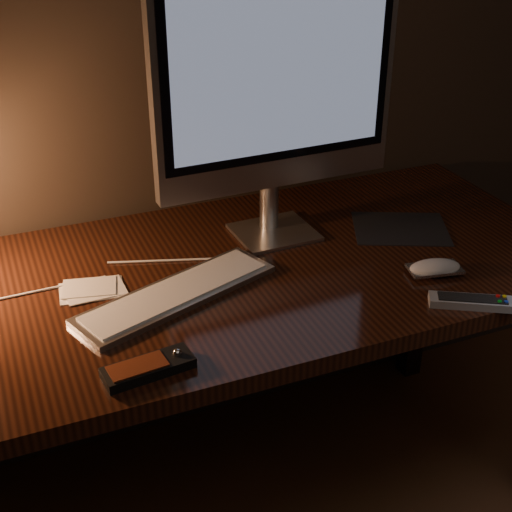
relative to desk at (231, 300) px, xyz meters
name	(u,v)px	position (x,y,z in m)	size (l,w,h in m)	color
desk	(231,300)	(0.00, 0.00, 0.00)	(1.60, 0.75, 0.75)	black
monitor	(277,90)	(0.14, 0.05, 0.49)	(0.59, 0.18, 0.62)	silver
keyboard	(177,293)	(-0.17, -0.13, 0.14)	(0.46, 0.13, 0.02)	silver
mousepad	(400,228)	(0.45, -0.04, 0.13)	(0.23, 0.19, 0.00)	black
mouse	(435,269)	(0.39, -0.26, 0.14)	(0.12, 0.06, 0.02)	white
media_remote	(148,367)	(-0.30, -0.36, 0.14)	(0.17, 0.08, 0.03)	black
tv_remote	(472,302)	(0.39, -0.40, 0.14)	(0.17, 0.13, 0.02)	#919497
papers	(92,289)	(-0.34, -0.04, 0.13)	(0.14, 0.09, 0.01)	white
cable	(106,278)	(-0.30, 0.00, 0.13)	(0.01, 0.01, 0.61)	white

